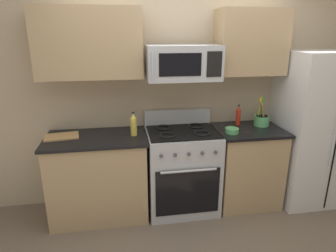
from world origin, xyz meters
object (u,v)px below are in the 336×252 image
utensil_crock (262,120)px  bottle_hot_sauce (238,116)px  prep_bowl (232,130)px  bottle_oil (134,125)px  microwave (183,63)px  cutting_board (62,136)px  range_oven (182,169)px  refrigerator (316,129)px

utensil_crock → bottle_hot_sauce: 0.27m
prep_bowl → bottle_oil: bearing=174.7°
microwave → cutting_board: 1.44m
range_oven → cutting_board: 1.33m
refrigerator → bottle_oil: bearing=179.8°
refrigerator → cutting_board: 2.82m
range_oven → utensil_crock: utensil_crock is taller
bottle_oil → bottle_hot_sauce: bearing=8.2°
range_oven → cutting_board: range_oven is taller
bottle_oil → microwave: bearing=3.9°
refrigerator → cutting_board: bearing=178.6°
bottle_hot_sauce → prep_bowl: bottle_hot_sauce is taller
bottle_hot_sauce → range_oven: bearing=-166.5°
utensil_crock → microwave: bearing=-176.1°
bottle_hot_sauce → bottle_oil: (-1.21, -0.18, 0.01)m
microwave → prep_bowl: bearing=-14.3°
utensil_crock → bottle_hot_sauce: bearing=163.7°
microwave → cutting_board: microwave is taller
range_oven → bottle_hot_sauce: (0.69, 0.17, 0.54)m
range_oven → microwave: size_ratio=1.48×
refrigerator → prep_bowl: bearing=-175.2°
bottle_hot_sauce → bottle_oil: 1.22m
bottle_oil → cutting_board: bearing=175.2°
cutting_board → refrigerator: bearing=-1.4°
range_oven → microwave: bearing=90.1°
refrigerator → bottle_hot_sauce: bearing=168.2°
microwave → utensil_crock: size_ratio=2.21×
utensil_crock → cutting_board: 2.20m
refrigerator → microwave: microwave is taller
cutting_board → microwave: bearing=-1.2°
range_oven → cutting_board: (-1.25, 0.05, 0.44)m
cutting_board → prep_bowl: 1.77m
refrigerator → utensil_crock: 0.64m
refrigerator → microwave: 1.75m
utensil_crock → prep_bowl: bearing=-155.4°
bottle_hot_sauce → microwave: bearing=-168.6°
microwave → cutting_board: (-1.25, 0.03, -0.72)m
refrigerator → bottle_hot_sauce: size_ratio=7.44×
range_oven → microwave: microwave is taller
microwave → cutting_board: size_ratio=2.21×
microwave → range_oven: bearing=-89.9°
refrigerator → bottle_oil: 2.10m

